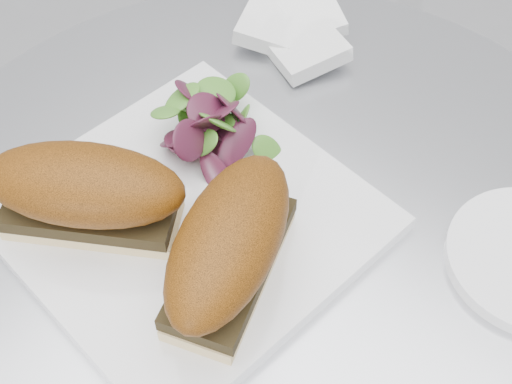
# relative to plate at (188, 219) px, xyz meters

# --- Properties ---
(table) EXTENTS (0.70, 0.70, 0.73)m
(table) POSITION_rel_plate_xyz_m (0.06, 0.04, -0.25)
(table) COLOR silver
(table) RESTS_ON ground
(plate) EXTENTS (0.32, 0.32, 0.02)m
(plate) POSITION_rel_plate_xyz_m (0.00, 0.00, 0.00)
(plate) COLOR white
(plate) RESTS_ON table
(sandwich_left) EXTENTS (0.18, 0.15, 0.08)m
(sandwich_left) POSITION_rel_plate_xyz_m (-0.06, -0.05, 0.05)
(sandwich_left) COLOR beige
(sandwich_left) RESTS_ON plate
(sandwich_right) EXTENTS (0.12, 0.18, 0.08)m
(sandwich_right) POSITION_rel_plate_xyz_m (0.07, -0.03, 0.05)
(sandwich_right) COLOR beige
(sandwich_right) RESTS_ON plate
(salad) EXTENTS (0.10, 0.10, 0.05)m
(salad) POSITION_rel_plate_xyz_m (-0.03, 0.08, 0.03)
(salad) COLOR #5E9530
(salad) RESTS_ON plate
(napkin) EXTENTS (0.13, 0.13, 0.02)m
(napkin) POSITION_rel_plate_xyz_m (-0.06, 0.25, 0.00)
(napkin) COLOR white
(napkin) RESTS_ON table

